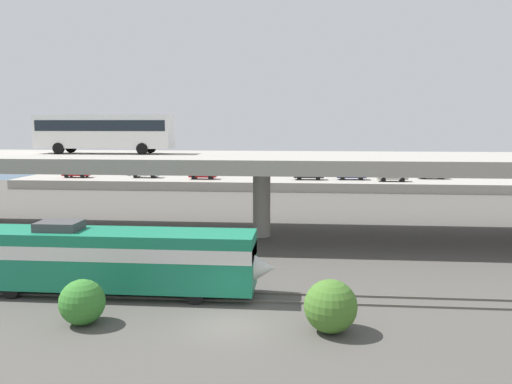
% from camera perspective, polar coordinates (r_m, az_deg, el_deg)
% --- Properties ---
extents(ground_plane, '(260.00, 260.00, 0.00)m').
position_cam_1_polar(ground_plane, '(26.14, -2.98, -14.34)').
color(ground_plane, '#4C4944').
extents(rail_strip_near, '(110.00, 0.12, 0.12)m').
position_cam_1_polar(rail_strip_near, '(29.17, -2.05, -11.83)').
color(rail_strip_near, '#59544C').
rests_on(rail_strip_near, ground_plane).
extents(rail_strip_far, '(110.00, 0.12, 0.12)m').
position_cam_1_polar(rail_strip_far, '(30.49, -1.71, -10.95)').
color(rail_strip_far, '#59544C').
rests_on(rail_strip_far, ground_plane).
extents(train_locomotive, '(17.84, 3.04, 4.18)m').
position_cam_1_polar(train_locomotive, '(30.71, -14.36, -6.91)').
color(train_locomotive, '#197A56').
rests_on(train_locomotive, ground_plane).
extents(highway_overpass, '(96.00, 12.93, 7.03)m').
position_cam_1_polar(highway_overpass, '(44.26, 0.63, 3.20)').
color(highway_overpass, '#9E998E').
rests_on(highway_overpass, ground_plane).
extents(transit_bus_on_overpass, '(12.00, 2.68, 3.40)m').
position_cam_1_polar(transit_bus_on_overpass, '(47.96, -16.23, 6.52)').
color(transit_bus_on_overpass, silver).
rests_on(transit_bus_on_overpass, highway_overpass).
extents(pier_parking_lot, '(79.75, 13.07, 1.34)m').
position_cam_1_polar(pier_parking_lot, '(79.59, 2.62, 1.06)').
color(pier_parking_lot, '#9E998E').
rests_on(pier_parking_lot, ground_plane).
extents(parked_car_0, '(4.29, 1.86, 1.50)m').
position_cam_1_polar(parked_car_0, '(77.30, 14.72, 1.70)').
color(parked_car_0, '#9E998C').
rests_on(parked_car_0, pier_parking_lot).
extents(parked_car_1, '(4.22, 2.00, 1.50)m').
position_cam_1_polar(parked_car_1, '(82.62, 18.72, 1.91)').
color(parked_car_1, '#9E998C').
rests_on(parked_car_1, pier_parking_lot).
extents(parked_car_2, '(4.06, 1.93, 1.50)m').
position_cam_1_polar(parked_car_2, '(84.74, -19.03, 2.03)').
color(parked_car_2, maroon).
rests_on(parked_car_2, pier_parking_lot).
extents(parked_car_3, '(4.05, 1.95, 1.50)m').
position_cam_1_polar(parked_car_3, '(78.26, -5.80, 1.98)').
color(parked_car_3, maroon).
rests_on(parked_car_3, pier_parking_lot).
extents(parked_car_4, '(4.39, 1.91, 1.50)m').
position_cam_1_polar(parked_car_4, '(77.42, 5.75, 1.92)').
color(parked_car_4, black).
rests_on(parked_car_4, pier_parking_lot).
extents(parked_car_5, '(4.37, 1.96, 1.50)m').
position_cam_1_polar(parked_car_5, '(81.62, -12.02, 2.08)').
color(parked_car_5, silver).
rests_on(parked_car_5, pier_parking_lot).
extents(parked_car_6, '(4.07, 1.84, 1.50)m').
position_cam_1_polar(parked_car_6, '(85.82, -12.72, 2.33)').
color(parked_car_6, '#515459').
rests_on(parked_car_6, pier_parking_lot).
extents(parked_car_7, '(4.31, 1.98, 1.50)m').
position_cam_1_polar(parked_car_7, '(78.40, 10.43, 1.90)').
color(parked_car_7, navy).
rests_on(parked_car_7, pier_parking_lot).
extents(harbor_water, '(140.00, 36.00, 0.01)m').
position_cam_1_polar(harbor_water, '(102.51, 3.19, 2.15)').
color(harbor_water, '#385B7A').
rests_on(harbor_water, ground_plane).
extents(shrub_left, '(2.22, 2.22, 2.22)m').
position_cam_1_polar(shrub_left, '(27.17, -18.51, -11.37)').
color(shrub_left, '#34772B').
rests_on(shrub_left, ground_plane).
extents(shrub_right, '(2.51, 2.51, 2.51)m').
position_cam_1_polar(shrub_right, '(25.10, 8.17, -12.29)').
color(shrub_right, '#427128').
rests_on(shrub_right, ground_plane).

